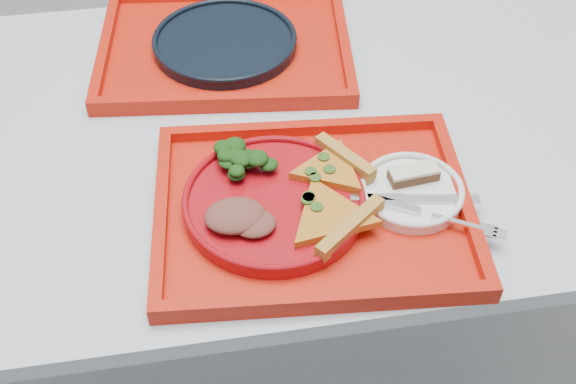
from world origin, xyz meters
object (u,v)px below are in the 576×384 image
at_px(dinner_plate, 274,204).
at_px(tray_far, 225,50).
at_px(tray_main, 313,211).
at_px(dessert_bar, 414,174).
at_px(navy_plate, 225,43).

bearing_deg(dinner_plate, tray_far, 94.08).
xyz_separation_m(tray_far, dinner_plate, (0.03, -0.41, 0.02)).
xyz_separation_m(tray_main, dessert_bar, (0.15, 0.02, 0.03)).
bearing_deg(tray_far, dessert_bar, -52.77).
bearing_deg(navy_plate, tray_far, 0.00).
relative_size(dinner_plate, navy_plate, 1.00).
height_order(dinner_plate, navy_plate, dinner_plate).
xyz_separation_m(tray_main, navy_plate, (-0.08, 0.42, 0.01)).
relative_size(tray_main, dessert_bar, 6.02).
relative_size(tray_far, dessert_bar, 6.02).
bearing_deg(tray_main, tray_far, 106.20).
height_order(tray_far, navy_plate, navy_plate).
height_order(tray_main, tray_far, same).
bearing_deg(dinner_plate, navy_plate, 94.08).
distance_m(tray_far, navy_plate, 0.01).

